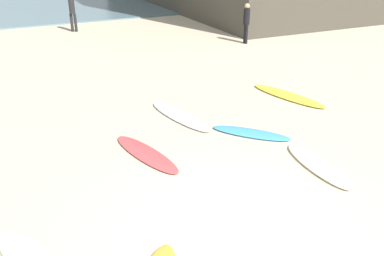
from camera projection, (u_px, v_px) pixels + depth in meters
name	position (u px, v px, depth m)	size (l,w,h in m)	color
ground_plane	(243.00, 235.00, 6.34)	(120.00, 120.00, 0.00)	beige
surfboard_0	(288.00, 96.00, 11.96)	(0.59, 2.58, 0.08)	yellow
surfboard_1	(318.00, 165.00, 8.24)	(0.54, 1.97, 0.09)	#EDE3C7
surfboard_2	(146.00, 154.00, 8.71)	(0.52, 2.19, 0.07)	#D34C4E
surfboard_5	(180.00, 116.00, 10.57)	(0.56, 2.46, 0.09)	white
surfboard_6	(251.00, 133.00, 9.64)	(0.49, 1.91, 0.08)	#46A1DB
beachgoer_near	(246.00, 21.00, 17.89)	(0.36, 0.36, 1.74)	black
beachgoer_mid	(72.00, 10.00, 20.21)	(0.39, 0.39, 1.86)	black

